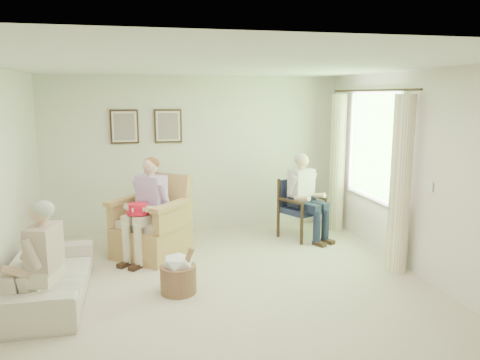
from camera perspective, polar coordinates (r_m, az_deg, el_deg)
The scene contains 18 objects.
floor at distance 5.67m, azimuth -1.73°, elevation -13.45°, with size 5.50×5.50×0.00m, color beige.
back_wall at distance 7.97m, azimuth -5.45°, elevation 3.18°, with size 5.00×0.04×2.60m, color silver.
front_wall at distance 2.72m, azimuth 9.11°, elevation -11.03°, with size 5.00×0.04×2.60m, color silver.
right_wall at distance 6.23m, azimuth 21.41°, elevation 0.52°, with size 0.04×5.50×2.60m, color silver.
ceiling at distance 5.20m, azimuth -1.89°, elevation 13.81°, with size 5.00×5.50×0.02m, color white.
window at distance 7.20m, azimuth 16.05°, elevation 4.34°, with size 0.13×2.50×1.63m.
curtain_left at distance 6.35m, azimuth 18.96°, elevation -0.53°, with size 0.34×0.34×2.30m, color #FFF5C7.
curtain_right at distance 8.06m, azimuth 11.76°, elevation 2.01°, with size 0.34×0.34×2.30m, color #FFF5C7.
framed_print_left at distance 7.83m, azimuth -13.91°, elevation 6.33°, with size 0.45×0.05×0.55m.
framed_print_right at distance 7.84m, azimuth -8.76°, elevation 6.51°, with size 0.45×0.05×0.55m.
wicker_armchair at distance 6.86m, azimuth -10.80°, elevation -6.08°, with size 0.91×0.90×1.16m.
wood_armchair at distance 7.68m, azimuth 7.37°, elevation -3.10°, with size 0.61×0.57×0.93m.
sofa at distance 5.80m, azimuth -21.89°, elevation -10.72°, with size 0.74×1.88×0.55m, color silver.
person_wicker at distance 6.59m, azimuth -10.90°, elevation -2.55°, with size 0.40×0.63×1.41m.
person_dark at distance 7.48m, azimuth 7.81°, elevation -1.33°, with size 0.40×0.62×1.35m.
person_sofa at distance 5.15m, azimuth -23.20°, elevation -8.59°, with size 0.42×0.63×1.23m.
red_hat at distance 6.47m, azimuth -12.33°, elevation -3.52°, with size 0.31×0.31×0.14m.
hatbox at distance 5.60m, azimuth -7.53°, elevation -11.16°, with size 0.47×0.47×0.62m.
Camera 1 is at (-0.95, -5.10, 2.28)m, focal length 35.00 mm.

